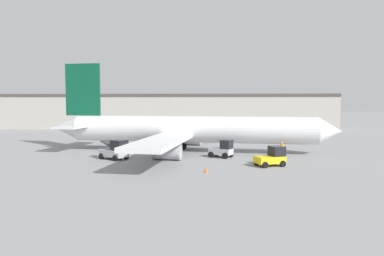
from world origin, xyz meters
name	(u,v)px	position (x,y,z in m)	size (l,w,h in m)	color
ground_plane	(192,152)	(0.00, 0.00, 0.00)	(400.00, 400.00, 0.00)	gray
terminal_building	(152,111)	(-13.02, 43.48, 4.33)	(89.75, 11.56, 8.65)	#ADA89E
airplane	(184,129)	(-1.11, 0.12, 3.05)	(39.95, 36.78, 12.23)	silver
ground_crew_worker	(282,149)	(11.56, -3.35, 0.96)	(0.40, 0.40, 1.81)	#1E2338
baggage_tug	(223,149)	(4.11, -4.96, 1.00)	(3.17, 2.80, 2.21)	#B2B2B7
belt_loader_truck	(115,150)	(-8.61, -7.37, 1.11)	(3.85, 3.37, 2.38)	#B2B2B7
pushback_tug	(272,157)	(9.28, -10.55, 0.97)	(3.49, 2.94, 2.11)	yellow
safety_cone_near	(206,170)	(2.34, -14.63, 0.28)	(0.36, 0.36, 0.55)	#EF590F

